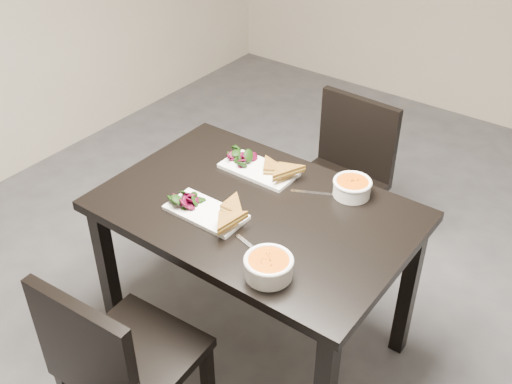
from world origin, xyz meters
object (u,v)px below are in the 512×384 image
soup_bowl_near (269,266)px  plate_far (259,170)px  plate_near (206,212)px  chair_near (116,360)px  chair_far (343,173)px  soup_bowl_far (352,187)px  table (256,227)px

soup_bowl_near → plate_far: size_ratio=0.52×
plate_near → chair_near: bearing=-84.7°
soup_bowl_near → chair_far: bearing=105.6°
chair_far → plate_far: (-0.11, -0.57, 0.27)m
chair_near → soup_bowl_far: 1.09m
table → chair_near: chair_near is taller
plate_near → table: bearing=50.1°
soup_bowl_near → plate_near: bearing=160.8°
chair_near → soup_bowl_far: (0.33, 0.99, 0.30)m
soup_bowl_far → plate_far: bearing=-168.3°
table → chair_near: 0.72m
chair_near → chair_far: size_ratio=1.00×
plate_far → table: bearing=-56.0°
chair_far → plate_near: 0.97m
table → chair_near: size_ratio=1.41×
plate_near → soup_bowl_far: bearing=49.0°
chair_near → soup_bowl_near: size_ratio=5.08×
soup_bowl_near → soup_bowl_far: size_ratio=1.09×
soup_bowl_near → soup_bowl_far: bearing=90.5°
chair_near → soup_bowl_near: 0.62m
plate_far → chair_far: bearing=79.5°
table → soup_bowl_far: size_ratio=7.79×
plate_near → soup_bowl_near: 0.41m
table → soup_bowl_near: bearing=-47.4°
plate_far → soup_bowl_far: soup_bowl_far is taller
plate_near → plate_far: (-0.01, 0.36, 0.00)m
plate_near → plate_far: size_ratio=0.97×
table → soup_bowl_far: (0.26, 0.29, 0.14)m
plate_near → chair_far: bearing=84.4°
chair_near → plate_near: bearing=92.0°
chair_far → plate_far: size_ratio=2.65×
chair_far → plate_near: size_ratio=2.74×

